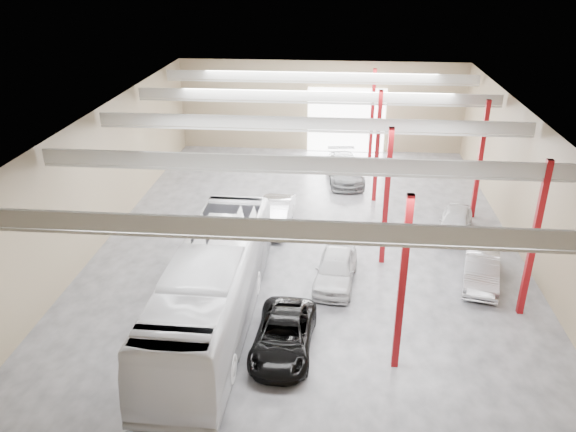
% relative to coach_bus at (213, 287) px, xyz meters
% --- Properties ---
extents(depot_shell, '(22.12, 32.12, 7.06)m').
position_rel_coach_bus_xyz_m(depot_shell, '(3.63, 8.48, 3.17)').
color(depot_shell, '#414045').
rests_on(depot_shell, ground).
extents(coach_bus, '(3.20, 12.98, 3.60)m').
position_rel_coach_bus_xyz_m(coach_bus, '(0.00, 0.00, 0.00)').
color(coach_bus, white).
rests_on(coach_bus, ground).
extents(black_sedan, '(2.45, 4.95, 1.35)m').
position_rel_coach_bus_xyz_m(black_sedan, '(3.04, -1.44, -1.13)').
color(black_sedan, black).
rests_on(black_sedan, ground).
extents(car_row_a, '(2.27, 4.62, 1.52)m').
position_rel_coach_bus_xyz_m(car_row_a, '(4.99, 3.76, -1.04)').
color(car_row_a, silver).
rests_on(car_row_a, ground).
extents(car_row_b, '(1.94, 4.82, 1.56)m').
position_rel_coach_bus_xyz_m(car_row_b, '(1.50, 9.50, -1.02)').
color(car_row_b, '#B3B3B8').
rests_on(car_row_b, ground).
extents(car_row_c, '(2.88, 5.83, 1.63)m').
position_rel_coach_bus_xyz_m(car_row_c, '(5.44, 17.36, -0.99)').
color(car_row_c, slate).
rests_on(car_row_c, ground).
extents(car_right_near, '(2.41, 4.62, 1.45)m').
position_rel_coach_bus_xyz_m(car_right_near, '(11.80, 4.39, -1.08)').
color(car_right_near, '#A5A4A9').
rests_on(car_right_near, ground).
extents(car_right_far, '(2.75, 4.43, 1.41)m').
position_rel_coach_bus_xyz_m(car_right_far, '(11.53, 9.59, -1.10)').
color(car_right_far, silver).
rests_on(car_right_far, ground).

